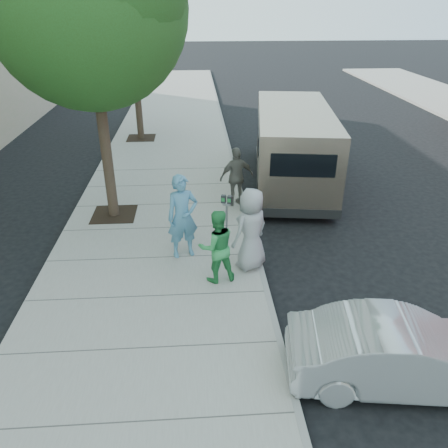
{
  "coord_description": "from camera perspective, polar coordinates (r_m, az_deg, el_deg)",
  "views": [
    {
      "loc": [
        0.04,
        -8.85,
        5.57
      ],
      "look_at": [
        0.63,
        -0.24,
        1.1
      ],
      "focal_mm": 35.0,
      "sensor_mm": 36.0,
      "label": 1
    }
  ],
  "objects": [
    {
      "name": "ground",
      "position": [
        10.46,
        -3.54,
        -4.87
      ],
      "size": [
        120.0,
        120.0,
        0.0
      ],
      "primitive_type": "plane",
      "color": "black",
      "rests_on": "ground"
    },
    {
      "name": "person_gray_shirt",
      "position": [
        9.53,
        3.55,
        -0.71
      ],
      "size": [
        1.09,
        1.03,
        1.88
      ],
      "primitive_type": "imported",
      "rotation": [
        0.0,
        0.0,
        3.8
      ],
      "color": "#9D9D9F",
      "rests_on": "sidewalk"
    },
    {
      "name": "person_officer",
      "position": [
        9.98,
        -5.43,
        0.96
      ],
      "size": [
        0.84,
        0.67,
        2.0
      ],
      "primitive_type": "imported",
      "rotation": [
        0.0,
        0.0,
        0.3
      ],
      "color": "#518DAD",
      "rests_on": "sidewalk"
    },
    {
      "name": "person_striped_polo",
      "position": [
        12.6,
        1.65,
        6.18
      ],
      "size": [
        1.09,
        0.7,
        1.73
      ],
      "primitive_type": "imported",
      "rotation": [
        0.0,
        0.0,
        3.43
      ],
      "color": "slate",
      "rests_on": "sidewalk"
    },
    {
      "name": "curb_face",
      "position": [
        10.51,
        4.35,
        -4.24
      ],
      "size": [
        0.12,
        60.0,
        0.16
      ],
      "primitive_type": "cube",
      "color": "gray",
      "rests_on": "ground"
    },
    {
      "name": "sidewalk",
      "position": [
        10.47,
        -9.04,
        -4.67
      ],
      "size": [
        5.0,
        60.0,
        0.15
      ],
      "primitive_type": "cube",
      "color": "gray",
      "rests_on": "ground"
    },
    {
      "name": "tree_near",
      "position": [
        11.48,
        -17.25,
        26.2
      ],
      "size": [
        4.62,
        4.6,
        7.53
      ],
      "color": "black",
      "rests_on": "sidewalk"
    },
    {
      "name": "van",
      "position": [
        14.63,
        8.96,
        10.14
      ],
      "size": [
        3.05,
        6.91,
        2.48
      ],
      "rotation": [
        0.0,
        0.0,
        -0.13
      ],
      "color": "tan",
      "rests_on": "ground"
    },
    {
      "name": "sedan",
      "position": [
        7.71,
        22.26,
        -15.41
      ],
      "size": [
        3.72,
        1.69,
        1.18
      ],
      "primitive_type": "imported",
      "rotation": [
        0.0,
        0.0,
        1.45
      ],
      "color": "#B3B7BA",
      "rests_on": "ground"
    },
    {
      "name": "person_green_shirt",
      "position": [
        9.12,
        -0.97,
        -2.94
      ],
      "size": [
        0.91,
        0.78,
        1.63
      ],
      "primitive_type": "imported",
      "rotation": [
        0.0,
        0.0,
        3.37
      ],
      "color": "green",
      "rests_on": "sidewalk"
    },
    {
      "name": "parking_meter",
      "position": [
        10.53,
        0.34,
        2.0
      ],
      "size": [
        0.27,
        0.17,
        1.25
      ],
      "rotation": [
        0.0,
        0.0,
        -0.34
      ],
      "color": "gray",
      "rests_on": "sidewalk"
    },
    {
      "name": "tree_far",
      "position": [
        19.0,
        -11.95,
        24.8
      ],
      "size": [
        3.92,
        3.8,
        6.49
      ],
      "color": "black",
      "rests_on": "sidewalk"
    }
  ]
}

